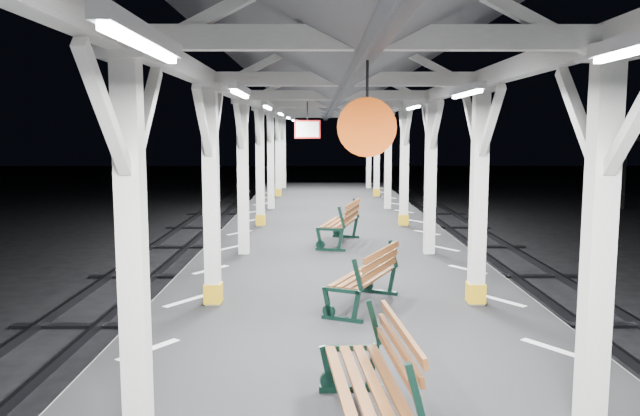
{
  "coord_description": "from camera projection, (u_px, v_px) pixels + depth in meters",
  "views": [
    {
      "loc": [
        -0.42,
        -7.26,
        3.61
      ],
      "look_at": [
        -0.36,
        4.31,
        2.2
      ],
      "focal_mm": 35.0,
      "sensor_mm": 36.0,
      "label": 1
    }
  ],
  "objects": [
    {
      "name": "canopy",
      "position": [
        354.0,
        48.0,
        7.08
      ],
      "size": [
        5.4,
        49.0,
        4.65
      ],
      "color": "silver",
      "rests_on": "platform"
    },
    {
      "name": "hazard_stripes_left",
      "position": [
        149.0,
        350.0,
        7.51
      ],
      "size": [
        1.0,
        48.0,
        0.01
      ],
      "primitive_type": "cube",
      "color": "silver",
      "rests_on": "platform"
    },
    {
      "name": "bench_near",
      "position": [
        376.0,
        375.0,
        5.4
      ],
      "size": [
        0.81,
        1.83,
        0.96
      ],
      "rotation": [
        0.0,
        0.0,
        0.09
      ],
      "color": "black",
      "rests_on": "platform"
    },
    {
      "name": "bench_far",
      "position": [
        343.0,
        222.0,
        14.53
      ],
      "size": [
        1.11,
        1.97,
        1.01
      ],
      "rotation": [
        0.0,
        0.0,
        -0.24
      ],
      "color": "black",
      "rests_on": "platform"
    },
    {
      "name": "hazard_stripes_right",
      "position": [
        554.0,
        349.0,
        7.53
      ],
      "size": [
        1.0,
        48.0,
        0.01
      ],
      "primitive_type": "cube",
      "color": "silver",
      "rests_on": "platform"
    },
    {
      "name": "platform",
      "position": [
        352.0,
        389.0,
        7.58
      ],
      "size": [
        6.0,
        50.0,
        1.0
      ],
      "primitive_type": "cube",
      "color": "black",
      "rests_on": "ground"
    },
    {
      "name": "bench_mid",
      "position": [
        369.0,
        276.0,
        9.29
      ],
      "size": [
        1.24,
        1.78,
        0.91
      ],
      "rotation": [
        0.0,
        0.0,
        -0.42
      ],
      "color": "black",
      "rests_on": "platform"
    }
  ]
}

